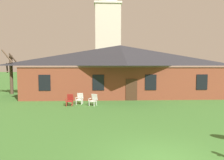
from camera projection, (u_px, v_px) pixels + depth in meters
brick_building at (120, 69)px, 24.40m from camera, size 21.01×10.40×5.79m
dome_tower at (108, 34)px, 40.21m from camera, size 5.18×5.18×20.96m
lawn_chair_by_porch at (70, 100)px, 17.12m from camera, size 0.65×0.68×0.96m
lawn_chair_near_door at (80, 98)px, 17.81m from camera, size 0.70×0.73×0.96m
lawn_chair_left_end at (94, 100)px, 17.20m from camera, size 0.80×0.84×0.96m
bare_tree_beside_building at (11, 72)px, 23.82m from camera, size 1.48×1.09×5.21m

